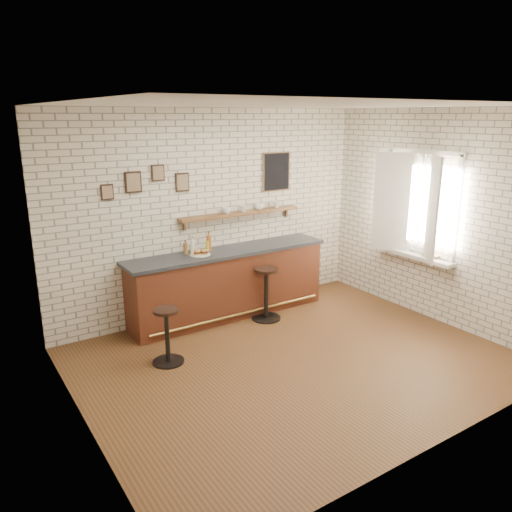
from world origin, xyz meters
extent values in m
plane|color=brown|center=(0.00, 0.00, 0.00)|extent=(5.00, 5.00, 0.00)
cube|color=#572617|center=(0.06, 1.70, 0.48)|extent=(3.00, 0.58, 0.96)
cube|color=#2D333A|center=(0.06, 1.70, 0.98)|extent=(3.10, 0.62, 0.05)
cylinder|color=olive|center=(0.06, 1.38, 0.12)|extent=(2.79, 0.04, 0.04)
cylinder|color=white|center=(-0.41, 1.68, 1.02)|extent=(0.28, 0.28, 0.01)
cylinder|color=gold|center=(-0.35, 1.70, 1.02)|extent=(0.05, 0.05, 0.00)
cylinder|color=gold|center=(-0.39, 1.67, 1.02)|extent=(0.05, 0.05, 0.00)
cylinder|color=gold|center=(-0.51, 1.75, 1.02)|extent=(0.06, 0.06, 0.00)
cylinder|color=gold|center=(-0.38, 1.73, 1.02)|extent=(0.06, 0.06, 0.00)
cylinder|color=gold|center=(-0.51, 1.63, 1.02)|extent=(0.06, 0.06, 0.00)
cylinder|color=gold|center=(-0.34, 1.69, 1.02)|extent=(0.04, 0.04, 0.00)
cylinder|color=gold|center=(-0.41, 1.63, 1.02)|extent=(0.05, 0.05, 0.00)
cylinder|color=gold|center=(-0.53, 1.63, 1.02)|extent=(0.04, 0.04, 0.00)
cylinder|color=gold|center=(-0.56, 1.69, 1.02)|extent=(0.05, 0.05, 0.00)
cylinder|color=gold|center=(-0.37, 1.63, 1.02)|extent=(0.06, 0.06, 0.00)
cylinder|color=gold|center=(-0.50, 1.71, 1.02)|extent=(0.04, 0.04, 0.00)
cylinder|color=brown|center=(-0.56, 1.83, 1.09)|extent=(0.06, 0.06, 0.16)
cylinder|color=brown|center=(-0.56, 1.83, 1.19)|extent=(0.02, 0.02, 0.03)
cylinder|color=black|center=(-0.56, 1.83, 1.21)|extent=(0.03, 0.03, 0.01)
cylinder|color=white|center=(-0.45, 1.83, 1.10)|extent=(0.06, 0.06, 0.18)
cylinder|color=white|center=(-0.45, 1.83, 1.21)|extent=(0.02, 0.02, 0.04)
cylinder|color=black|center=(-0.45, 1.83, 1.23)|extent=(0.02, 0.02, 0.01)
cylinder|color=#9D5519|center=(-0.19, 1.83, 1.12)|extent=(0.07, 0.07, 0.22)
cylinder|color=#9D5519|center=(-0.19, 1.83, 1.25)|extent=(0.02, 0.02, 0.05)
cylinder|color=black|center=(-0.19, 1.83, 1.28)|extent=(0.03, 0.03, 0.01)
cylinder|color=yellow|center=(-0.21, 1.83, 1.08)|extent=(0.06, 0.06, 0.15)
cylinder|color=yellow|center=(-0.21, 1.83, 1.17)|extent=(0.03, 0.03, 0.03)
cylinder|color=maroon|center=(-0.21, 1.83, 1.20)|extent=(0.03, 0.03, 0.01)
cylinder|color=black|center=(-1.32, 0.81, 0.01)|extent=(0.38, 0.38, 0.02)
cylinder|color=black|center=(-1.32, 0.81, 0.34)|extent=(0.06, 0.06, 0.63)
cylinder|color=black|center=(-1.32, 0.81, 0.67)|extent=(0.39, 0.39, 0.04)
cylinder|color=black|center=(0.44, 1.27, 0.01)|extent=(0.43, 0.43, 0.02)
cylinder|color=black|center=(0.44, 1.27, 0.38)|extent=(0.06, 0.06, 0.71)
cylinder|color=black|center=(0.44, 1.27, 0.76)|extent=(0.46, 0.46, 0.04)
cube|color=brown|center=(0.40, 1.90, 1.48)|extent=(2.00, 0.18, 0.04)
cube|color=brown|center=(-0.50, 1.97, 1.40)|extent=(0.03, 0.04, 0.16)
cube|color=brown|center=(1.30, 1.97, 1.40)|extent=(0.03, 0.04, 0.16)
imported|color=white|center=(0.15, 1.90, 1.55)|extent=(0.18, 0.18, 0.10)
imported|color=white|center=(0.44, 1.90, 1.55)|extent=(0.14, 0.14, 0.10)
imported|color=white|center=(0.72, 1.90, 1.55)|extent=(0.13, 0.13, 0.10)
imported|color=white|center=(1.06, 1.90, 1.55)|extent=(0.11, 0.11, 0.10)
cube|color=black|center=(-1.20, 1.98, 2.05)|extent=(0.22, 0.02, 0.28)
cube|color=black|center=(-0.85, 1.98, 2.15)|extent=(0.18, 0.02, 0.22)
cube|color=black|center=(-0.50, 1.98, 2.00)|extent=(0.20, 0.02, 0.26)
cube|color=black|center=(-1.55, 1.98, 1.95)|extent=(0.16, 0.02, 0.20)
cube|color=black|center=(1.10, 1.98, 2.05)|extent=(0.46, 0.02, 0.56)
cube|color=white|center=(2.40, 0.30, 0.90)|extent=(0.20, 1.35, 0.06)
cube|color=white|center=(2.47, 0.30, 2.40)|extent=(0.05, 1.30, 0.06)
cube|color=white|center=(2.47, 0.30, 0.90)|extent=(0.05, 1.30, 0.06)
cube|color=white|center=(2.47, -0.30, 1.65)|extent=(0.05, 0.06, 1.50)
cube|color=white|center=(2.47, 0.90, 1.65)|extent=(0.05, 0.06, 1.50)
cube|color=white|center=(2.32, 0.00, 1.65)|extent=(0.40, 0.46, 1.46)
cube|color=white|center=(2.32, 0.60, 1.65)|extent=(0.40, 0.46, 1.46)
imported|color=tan|center=(2.38, 0.03, 0.94)|extent=(0.17, 0.22, 0.02)
imported|color=tan|center=(2.38, 0.02, 0.96)|extent=(0.18, 0.24, 0.02)
camera|label=1|loc=(-3.44, -4.36, 2.90)|focal=35.00mm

